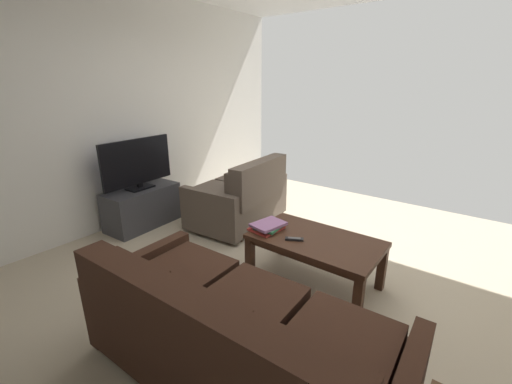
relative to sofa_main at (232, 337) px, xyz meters
The scene contains 9 objects.
ground_plane 1.38m from the sofa_main, 80.72° to the right, with size 5.21×5.41×0.01m, color #B7A88E.
wall_right 3.29m from the sofa_main, 24.97° to the right, with size 0.12×5.41×2.86m, color white.
sofa_main is the anchor object (origin of this frame).
loveseat_near 2.42m from the sofa_main, 51.45° to the right, with size 0.95×1.30×0.88m.
coffee_table 1.26m from the sofa_main, 84.93° to the right, with size 1.13×0.66×0.46m.
tv_stand 2.72m from the sofa_main, 23.53° to the right, with size 0.50×0.95×0.50m.
flat_tv 2.76m from the sofa_main, 23.55° to the right, with size 0.22×0.98×0.63m.
book_stack 1.28m from the sofa_main, 64.18° to the right, with size 0.29×0.34×0.07m.
tv_remote 1.14m from the sofa_main, 77.58° to the right, with size 0.16×0.12×0.02m.
Camera 1 is at (-1.27, 2.45, 1.77)m, focal length 22.88 mm.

